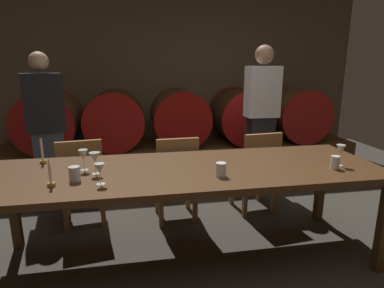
% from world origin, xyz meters
% --- Properties ---
extents(ground_plane, '(7.64, 7.64, 0.00)m').
position_xyz_m(ground_plane, '(0.00, 0.00, 0.00)').
color(ground_plane, '#3F3A33').
extents(back_wall, '(5.88, 0.24, 2.81)m').
position_xyz_m(back_wall, '(0.00, 3.11, 1.40)').
color(back_wall, brown).
rests_on(back_wall, ground).
extents(barrel_shelf, '(5.29, 0.90, 0.38)m').
position_xyz_m(barrel_shelf, '(0.00, 2.56, 0.19)').
color(barrel_shelf, brown).
rests_on(barrel_shelf, ground).
extents(wine_barrel_far_left, '(0.81, 0.85, 0.81)m').
position_xyz_m(wine_barrel_far_left, '(-1.84, 2.56, 0.78)').
color(wine_barrel_far_left, brown).
rests_on(wine_barrel_far_left, barrel_shelf).
extents(wine_barrel_left, '(0.81, 0.85, 0.81)m').
position_xyz_m(wine_barrel_left, '(-0.95, 2.56, 0.78)').
color(wine_barrel_left, '#513319').
rests_on(wine_barrel_left, barrel_shelf).
extents(wine_barrel_center, '(0.81, 0.85, 0.81)m').
position_xyz_m(wine_barrel_center, '(-0.01, 2.56, 0.78)').
color(wine_barrel_center, brown).
rests_on(wine_barrel_center, barrel_shelf).
extents(wine_barrel_right, '(0.81, 0.85, 0.81)m').
position_xyz_m(wine_barrel_right, '(0.93, 2.56, 0.78)').
color(wine_barrel_right, '#513319').
rests_on(wine_barrel_right, barrel_shelf).
extents(wine_barrel_far_right, '(0.81, 0.85, 0.81)m').
position_xyz_m(wine_barrel_far_right, '(1.83, 2.56, 0.78)').
color(wine_barrel_far_right, brown).
rests_on(wine_barrel_far_right, barrel_shelf).
extents(dining_table, '(2.99, 0.95, 0.78)m').
position_xyz_m(dining_table, '(-0.29, 0.20, 0.72)').
color(dining_table, '#4C2D16').
rests_on(dining_table, ground).
extents(chair_left, '(0.45, 0.45, 0.88)m').
position_xyz_m(chair_left, '(-1.19, 0.94, 0.49)').
color(chair_left, olive).
rests_on(chair_left, ground).
extents(chair_center, '(0.42, 0.42, 0.88)m').
position_xyz_m(chair_center, '(-0.29, 0.87, 0.49)').
color(chair_center, olive).
rests_on(chair_center, ground).
extents(chair_right, '(0.44, 0.44, 0.88)m').
position_xyz_m(chair_right, '(0.57, 0.93, 0.49)').
color(chair_right, olive).
rests_on(chair_right, ground).
extents(guest_left, '(0.44, 0.34, 1.67)m').
position_xyz_m(guest_left, '(-1.58, 1.41, 0.85)').
color(guest_left, '#33384C').
rests_on(guest_left, ground).
extents(guest_right, '(0.38, 0.24, 1.76)m').
position_xyz_m(guest_right, '(0.84, 1.52, 0.91)').
color(guest_right, black).
rests_on(guest_right, ground).
extents(candle_left, '(0.05, 0.05, 0.22)m').
position_xyz_m(candle_left, '(-1.40, 0.52, 0.84)').
color(candle_left, olive).
rests_on(candle_left, dining_table).
extents(candle_right, '(0.05, 0.05, 0.19)m').
position_xyz_m(candle_right, '(-1.22, -0.01, 0.83)').
color(candle_right, olive).
rests_on(candle_right, dining_table).
extents(wine_glass_far_left, '(0.07, 0.07, 0.16)m').
position_xyz_m(wine_glass_far_left, '(-1.05, 0.29, 0.89)').
color(wine_glass_far_left, silver).
rests_on(wine_glass_far_left, dining_table).
extents(wine_glass_center_left, '(0.08, 0.08, 0.16)m').
position_xyz_m(wine_glass_center_left, '(-0.96, 0.18, 0.90)').
color(wine_glass_center_left, silver).
rests_on(wine_glass_center_left, dining_table).
extents(wine_glass_center_right, '(0.07, 0.07, 0.15)m').
position_xyz_m(wine_glass_center_right, '(-0.90, -0.03, 0.88)').
color(wine_glass_center_right, silver).
rests_on(wine_glass_center_right, dining_table).
extents(wine_glass_far_right, '(0.07, 0.07, 0.17)m').
position_xyz_m(wine_glass_far_right, '(0.89, 0.05, 0.90)').
color(wine_glass_far_right, white).
rests_on(wine_glass_far_right, dining_table).
extents(cup_left, '(0.07, 0.07, 0.10)m').
position_xyz_m(cup_left, '(-1.08, 0.06, 0.83)').
color(cup_left, silver).
rests_on(cup_left, dining_table).
extents(cup_center, '(0.07, 0.07, 0.10)m').
position_xyz_m(cup_center, '(-0.08, -0.02, 0.83)').
color(cup_center, white).
rests_on(cup_center, dining_table).
extents(cup_right, '(0.06, 0.06, 0.10)m').
position_xyz_m(cup_right, '(0.81, -0.01, 0.83)').
color(cup_right, white).
rests_on(cup_right, dining_table).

